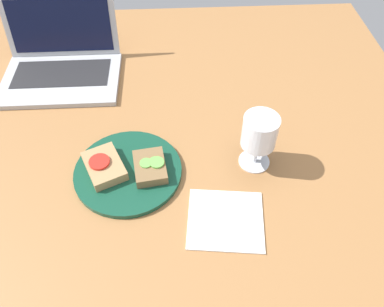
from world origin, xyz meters
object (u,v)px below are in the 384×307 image
object	(u,v)px
sandwich_with_tomato	(104,166)
napkin	(226,220)
wine_glass	(259,134)
plate	(128,171)
sandwich_with_cucumber	(150,167)
laptop	(61,62)

from	to	relation	value
sandwich_with_tomato	napkin	distance (cm)	30.04
wine_glass	napkin	bearing A→B (deg)	-118.95
plate	sandwich_with_cucumber	distance (cm)	5.60
plate	sandwich_with_cucumber	bearing A→B (deg)	-4.24
laptop	napkin	world-z (taller)	laptop
sandwich_with_cucumber	napkin	world-z (taller)	sandwich_with_cucumber
plate	sandwich_with_tomato	bearing A→B (deg)	175.58
napkin	sandwich_with_tomato	bearing A→B (deg)	151.70
sandwich_with_cucumber	plate	bearing A→B (deg)	175.76
sandwich_with_tomato	wine_glass	world-z (taller)	wine_glass
sandwich_with_cucumber	sandwich_with_tomato	bearing A→B (deg)	175.67
sandwich_with_cucumber	napkin	xyz separation A→B (cm)	(15.85, -13.40, -2.31)
sandwich_with_cucumber	wine_glass	world-z (taller)	wine_glass
wine_glass	napkin	size ratio (longest dim) A/B	0.90
sandwich_with_cucumber	napkin	bearing A→B (deg)	-40.22
plate	wine_glass	size ratio (longest dim) A/B	1.76
sandwich_with_tomato	wine_glass	distance (cm)	35.70
plate	napkin	distance (cm)	25.22
plate	laptop	xyz separation A→B (cm)	(-21.32, 39.27, 3.18)
plate	sandwich_with_tomato	size ratio (longest dim) A/B	1.92
sandwich_with_cucumber	wine_glass	xyz separation A→B (cm)	(24.47, 2.17, 7.04)
plate	sandwich_with_cucumber	xyz separation A→B (cm)	(5.26, -0.39, 1.88)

